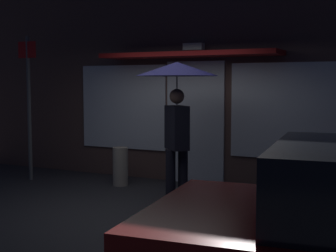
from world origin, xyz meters
name	(u,v)px	position (x,y,z in m)	size (l,w,h in m)	color
ground_plane	(135,211)	(0.00, 0.00, 0.00)	(18.00, 18.00, 0.00)	#2D2D33
building_facade	(199,70)	(0.00, 2.34, 2.05)	(9.99, 1.00, 4.14)	brown
person_with_umbrella	(177,88)	(0.30, 0.75, 1.73)	(1.24, 1.24, 2.13)	black
street_sign_post	(29,100)	(-2.90, 1.11, 1.50)	(0.40, 0.07, 2.67)	#595B60
sidewalk_bollard	(120,166)	(-1.11, 1.41, 0.34)	(0.27, 0.27, 0.68)	#B2A899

